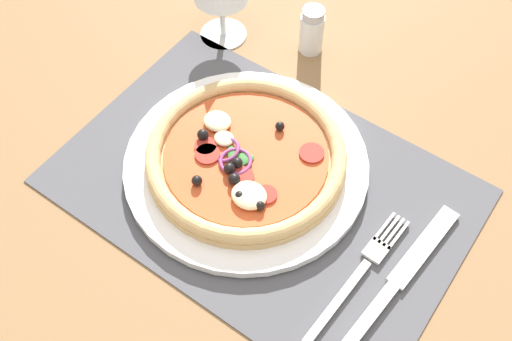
# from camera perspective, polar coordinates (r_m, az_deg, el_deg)

# --- Properties ---
(ground_plane) EXTENTS (1.90, 1.40, 0.02)m
(ground_plane) POSITION_cam_1_polar(r_m,az_deg,el_deg) (0.72, 0.58, -2.02)
(ground_plane) COLOR olive
(placemat) EXTENTS (0.46, 0.31, 0.00)m
(placemat) POSITION_cam_1_polar(r_m,az_deg,el_deg) (0.71, 0.59, -1.40)
(placemat) COLOR #4C4C51
(placemat) RESTS_ON ground_plane
(plate) EXTENTS (0.28, 0.28, 0.01)m
(plate) POSITION_cam_1_polar(r_m,az_deg,el_deg) (0.71, -0.91, 0.61)
(plate) COLOR white
(plate) RESTS_ON placemat
(pizza) EXTENTS (0.23, 0.23, 0.03)m
(pizza) POSITION_cam_1_polar(r_m,az_deg,el_deg) (0.70, -0.97, 1.34)
(pizza) COLOR tan
(pizza) RESTS_ON plate
(fork) EXTENTS (0.03, 0.18, 0.00)m
(fork) POSITION_cam_1_polar(r_m,az_deg,el_deg) (0.66, 9.76, -9.01)
(fork) COLOR silver
(fork) RESTS_ON placemat
(knife) EXTENTS (0.03, 0.20, 0.01)m
(knife) POSITION_cam_1_polar(r_m,az_deg,el_deg) (0.67, 13.50, -9.14)
(knife) COLOR silver
(knife) RESTS_ON placemat
(pepper_shaker) EXTENTS (0.03, 0.03, 0.07)m
(pepper_shaker) POSITION_cam_1_polar(r_m,az_deg,el_deg) (0.83, 5.17, 12.75)
(pepper_shaker) COLOR silver
(pepper_shaker) RESTS_ON ground_plane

